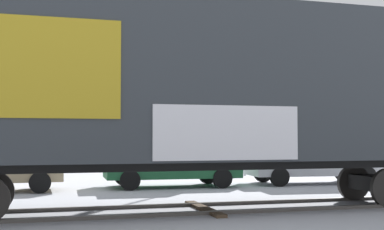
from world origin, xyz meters
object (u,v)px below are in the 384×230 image
(flagpole, at_px, (245,59))
(parked_car_green, at_px, (171,163))
(parked_car_silver, at_px, (312,159))
(freight_car, at_px, (199,88))

(flagpole, xyz_separation_m, parked_car_green, (-4.35, -4.51, -4.31))
(flagpole, bearing_deg, parked_car_silver, -79.62)
(freight_car, xyz_separation_m, flagpole, (4.96, 10.21, 2.33))
(flagpole, bearing_deg, parked_car_green, -134.00)
(freight_car, distance_m, parked_car_green, 6.06)
(freight_car, xyz_separation_m, parked_car_green, (0.61, 5.70, -1.97))
(freight_car, bearing_deg, parked_car_green, 83.94)
(flagpole, relative_size, parked_car_green, 1.88)
(freight_car, height_order, parked_car_silver, freight_car)
(parked_car_green, bearing_deg, parked_car_silver, -0.61)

